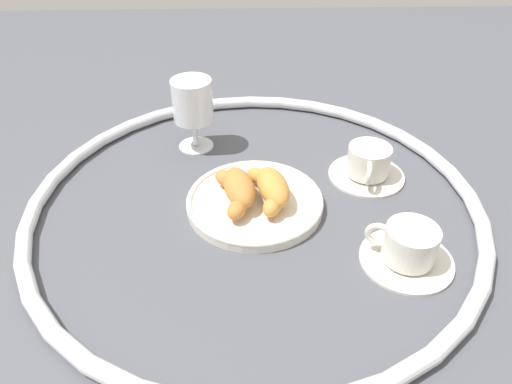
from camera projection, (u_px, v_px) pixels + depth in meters
name	position (u px, v px, depth m)	size (l,w,h in m)	color
ground_plane	(255.00, 206.00, 0.81)	(2.20, 2.20, 0.00)	#4C4F56
table_chrome_rim	(255.00, 201.00, 0.80)	(0.74, 0.74, 0.02)	silver
pastry_plate	(256.00, 201.00, 0.80)	(0.23, 0.23, 0.02)	silver
croissant_large	(271.00, 187.00, 0.79)	(0.13, 0.08, 0.04)	#CC893D
croissant_small	(237.00, 189.00, 0.78)	(0.13, 0.08, 0.04)	#BC7A38
coffee_cup_near	(368.00, 165.00, 0.86)	(0.14, 0.14, 0.06)	silver
coffee_cup_far	(408.00, 248.00, 0.69)	(0.14, 0.14, 0.06)	silver
juice_glass_left	(193.00, 103.00, 0.90)	(0.08, 0.08, 0.14)	white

